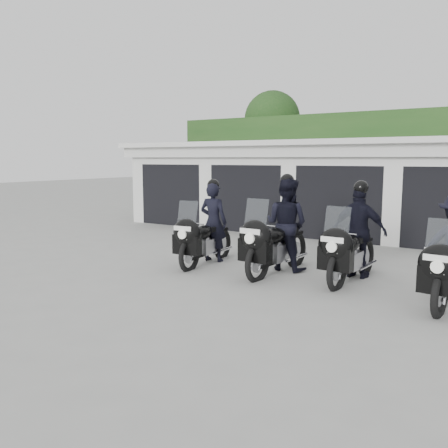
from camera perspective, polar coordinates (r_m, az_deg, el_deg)
The scene contains 6 objects.
ground at distance 9.46m, azimuth 2.16°, elevation -6.86°, with size 80.00×80.00×0.00m, color #969691.
garage_block at distance 16.63m, azimuth 16.48°, elevation 4.17°, with size 16.40×6.80×2.96m.
background_vegetation at distance 21.24m, azimuth 21.32°, elevation 8.33°, with size 20.00×3.90×5.80m.
police_bike_a at distance 10.87m, azimuth -2.09°, elevation -0.67°, with size 0.80×2.29×1.99m.
police_bike_b at distance 10.13m, azimuth 6.91°, elevation -0.69°, with size 1.01×2.47×2.15m.
police_bike_c at distance 9.76m, azimuth 15.55°, elevation -1.51°, with size 1.14×2.34×2.04m.
Camera 1 is at (4.64, -7.88, 2.40)m, focal length 38.00 mm.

